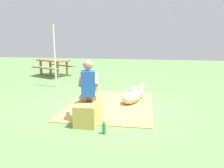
# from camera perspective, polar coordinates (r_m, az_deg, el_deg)

# --- Properties ---
(ground_plane) EXTENTS (24.00, 24.00, 0.00)m
(ground_plane) POSITION_cam_1_polar(r_m,az_deg,el_deg) (5.92, -2.61, -5.68)
(ground_plane) COLOR #608C4C
(hay_patch) EXTENTS (2.77, 2.18, 0.02)m
(hay_patch) POSITION_cam_1_polar(r_m,az_deg,el_deg) (5.97, -0.46, -5.39)
(hay_patch) COLOR tan
(hay_patch) RESTS_ON ground
(hay_bale) EXTENTS (0.77, 0.44, 0.45)m
(hay_bale) POSITION_cam_1_polar(r_m,az_deg,el_deg) (4.81, -6.04, -7.20)
(hay_bale) COLOR tan
(hay_bale) RESTS_ON ground
(person_seated) EXTENTS (0.71, 0.51, 1.33)m
(person_seated) POSITION_cam_1_polar(r_m,az_deg,el_deg) (4.82, -5.95, -0.89)
(person_seated) COLOR tan
(person_seated) RESTS_ON ground
(pony_standing) EXTENTS (1.34, 0.43, 0.91)m
(pony_standing) POSITION_cam_1_polar(r_m,az_deg,el_deg) (6.48, -5.46, 0.89)
(pony_standing) COLOR #8C6B4C
(pony_standing) RESTS_ON ground
(pony_lying) EXTENTS (1.34, 0.74, 0.42)m
(pony_lying) POSITION_cam_1_polar(r_m,az_deg,el_deg) (6.26, 5.54, -2.92)
(pony_lying) COLOR tan
(pony_lying) RESTS_ON ground
(soda_bottle) EXTENTS (0.07, 0.07, 0.27)m
(soda_bottle) POSITION_cam_1_polar(r_m,az_deg,el_deg) (4.29, -2.03, -10.95)
(soda_bottle) COLOR #268C3F
(soda_bottle) RESTS_ON ground
(tent_pole_right) EXTENTS (0.06, 0.06, 2.22)m
(tent_pole_right) POSITION_cam_1_polar(r_m,az_deg,el_deg) (8.17, -14.39, 6.86)
(tent_pole_right) COLOR silver
(tent_pole_right) RESTS_ON ground
(picnic_bench) EXTENTS (1.80, 1.90, 0.75)m
(picnic_bench) POSITION_cam_1_polar(r_m,az_deg,el_deg) (10.55, -14.64, 5.08)
(picnic_bench) COLOR olive
(picnic_bench) RESTS_ON ground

